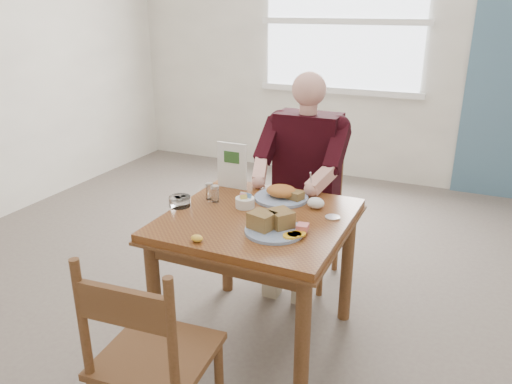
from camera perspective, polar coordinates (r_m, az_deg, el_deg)
The scene contains 16 objects.
floor at distance 2.93m, azimuth 0.18°, elevation -16.30°, with size 6.00×6.00×0.00m, color #5E524C.
wall_back at distance 5.23m, azimuth 14.29°, elevation 16.13°, with size 5.50×5.50×0.00m, color white.
lemon_wedge at distance 2.28m, azimuth -6.76°, elevation -5.28°, with size 0.06×0.04×0.03m, color yellow.
napkin at distance 2.64m, azimuth 6.84°, elevation -1.25°, with size 0.09×0.08×0.06m, color white.
metal_dish at distance 2.54m, azimuth 8.74°, elevation -2.90°, with size 0.08×0.08×0.01m, color silver.
window at distance 5.28m, azimuth 9.93°, elevation 18.66°, with size 1.72×0.04×1.42m.
table at distance 2.59m, azimuth 0.19°, elevation -4.95°, with size 0.92×0.92×0.75m.
chair_far at distance 3.34m, azimuth 5.78°, elevation -2.01°, with size 0.42×0.42×0.95m.
chair_near at distance 2.06m, azimuth -11.92°, elevation -18.27°, with size 0.45×0.45×0.95m.
diner at distance 3.14m, azimuth 5.47°, elevation 3.01°, with size 0.53×0.56×1.39m.
near_plate at distance 2.36m, azimuth 2.08°, elevation -3.73°, with size 0.37×0.37×0.09m.
far_plate at distance 2.75m, azimuth 3.05°, elevation -0.26°, with size 0.38×0.38×0.08m.
caddy at distance 2.64m, azimuth -1.26°, elevation -1.19°, with size 0.10×0.10×0.08m.
shakers at distance 2.73m, azimuth -5.01°, elevation -0.02°, with size 0.10×0.08×0.09m.
creamer at distance 2.68m, azimuth -8.70°, elevation -1.04°, with size 0.14×0.14×0.05m.
menu at distance 2.89m, azimuth -2.76°, elevation 3.05°, with size 0.18×0.02×0.27m.
Camera 1 is at (0.95, -2.13, 1.76)m, focal length 35.00 mm.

